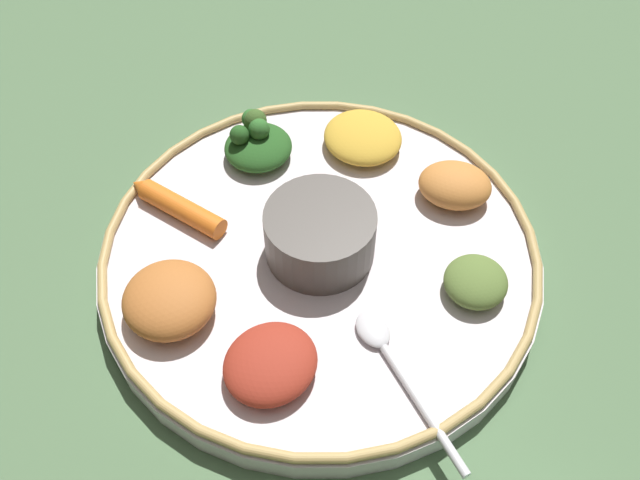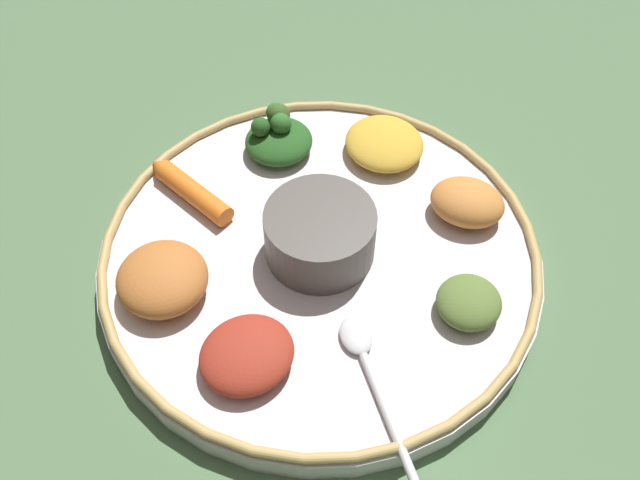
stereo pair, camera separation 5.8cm
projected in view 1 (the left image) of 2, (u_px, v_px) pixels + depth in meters
ground_plane at (320, 266)px, 0.61m from camera, size 2.40×2.40×0.00m
platter at (320, 259)px, 0.60m from camera, size 0.37×0.37×0.02m
platter_rim at (320, 249)px, 0.59m from camera, size 0.37×0.37×0.01m
center_bowl at (320, 232)px, 0.57m from camera, size 0.09×0.09×0.05m
spoon at (393, 361)px, 0.52m from camera, size 0.09×0.13×0.01m
greens_pile at (257, 142)px, 0.65m from camera, size 0.08×0.08×0.04m
carrot_near_spoon at (177, 206)px, 0.61m from camera, size 0.03×0.10×0.02m
mound_beet at (270, 364)px, 0.51m from camera, size 0.09×0.08×0.03m
mound_squash at (455, 185)px, 0.62m from camera, size 0.07×0.08×0.03m
mound_lentil_yellow at (363, 137)px, 0.66m from camera, size 0.09×0.10×0.02m
mound_collards at (476, 282)px, 0.56m from camera, size 0.06×0.05×0.02m
mound_chickpea at (169, 300)px, 0.54m from camera, size 0.10×0.10×0.03m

